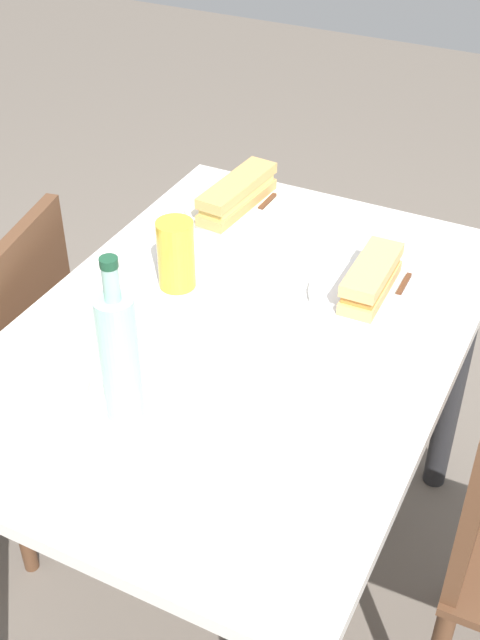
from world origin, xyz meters
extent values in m
plane|color=#6B6056|center=(0.00, 0.00, 0.00)|extent=(8.00, 8.00, 0.00)
cube|color=silver|center=(0.00, 0.00, 0.75)|extent=(1.15, 0.81, 0.03)
cylinder|color=#262628|center=(-0.51, -0.34, 0.37)|extent=(0.06, 0.06, 0.74)
cylinder|color=#262628|center=(-0.51, 0.34, 0.37)|extent=(0.06, 0.06, 0.74)
cylinder|color=brown|center=(-0.18, 0.50, 0.22)|extent=(0.04, 0.04, 0.44)
cube|color=brown|center=(0.04, -0.50, 0.66)|extent=(0.38, 0.10, 0.40)
cylinder|color=brown|center=(-0.14, -0.54, 0.22)|extent=(0.04, 0.04, 0.44)
cylinder|color=brown|center=(0.22, -0.47, 0.22)|extent=(0.04, 0.04, 0.44)
cylinder|color=silver|center=(-0.40, -0.21, 0.78)|extent=(0.25, 0.25, 0.01)
cube|color=tan|center=(-0.40, -0.21, 0.80)|extent=(0.25, 0.09, 0.02)
cube|color=#DBC66B|center=(-0.40, -0.21, 0.82)|extent=(0.23, 0.08, 0.02)
cube|color=tan|center=(-0.40, -0.21, 0.84)|extent=(0.25, 0.09, 0.02)
cube|color=silver|center=(-0.35, -0.15, 0.79)|extent=(0.10, 0.01, 0.00)
cube|color=#59331E|center=(-0.44, -0.15, 0.79)|extent=(0.08, 0.01, 0.01)
cylinder|color=white|center=(-0.21, 0.19, 0.78)|extent=(0.25, 0.25, 0.01)
cube|color=tan|center=(-0.21, 0.19, 0.80)|extent=(0.20, 0.07, 0.02)
cube|color=#CC8438|center=(-0.21, 0.19, 0.82)|extent=(0.19, 0.07, 0.02)
cube|color=tan|center=(-0.21, 0.19, 0.84)|extent=(0.20, 0.07, 0.02)
cube|color=silver|center=(-0.17, 0.24, 0.79)|extent=(0.10, 0.01, 0.00)
cube|color=#59331E|center=(-0.26, 0.24, 0.79)|extent=(0.08, 0.01, 0.01)
cylinder|color=#99C6B7|center=(0.29, -0.07, 0.89)|extent=(0.07, 0.07, 0.23)
cylinder|color=#99C6B7|center=(0.29, -0.07, 1.03)|extent=(0.03, 0.03, 0.06)
cylinder|color=#19472D|center=(0.29, -0.07, 1.07)|extent=(0.03, 0.03, 0.02)
cylinder|color=gold|center=(-0.07, -0.18, 0.84)|extent=(0.08, 0.08, 0.15)
cylinder|color=silver|center=(0.31, -0.19, 0.78)|extent=(0.11, 0.11, 0.03)
cube|color=white|center=(0.21, 0.29, 0.77)|extent=(0.18, 0.18, 0.00)
camera|label=1|loc=(1.11, 0.56, 1.73)|focal=45.98mm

